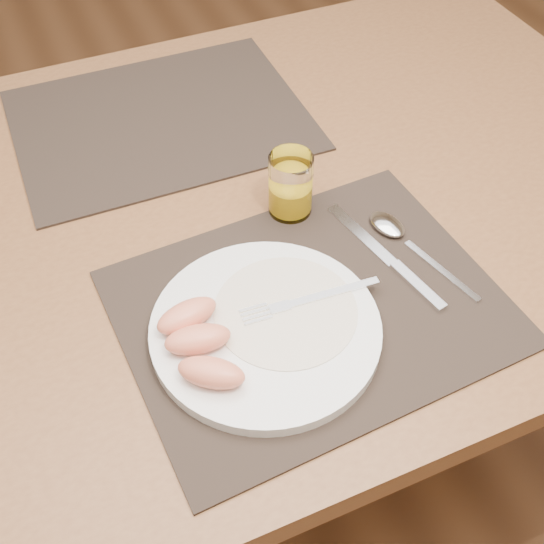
{
  "coord_description": "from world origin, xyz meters",
  "views": [
    {
      "loc": [
        -0.22,
        -0.68,
        1.4
      ],
      "look_at": [
        0.0,
        -0.16,
        0.77
      ],
      "focal_mm": 45.0,
      "sensor_mm": 36.0,
      "label": 1
    }
  ],
  "objects_px": {
    "table": "(228,244)",
    "placemat_far": "(160,120)",
    "placemat_near": "(311,308)",
    "knife": "(393,264)",
    "spoon": "(395,231)",
    "plate": "(266,329)",
    "fork": "(299,302)",
    "juice_glass": "(290,188)"
  },
  "relations": [
    {
      "from": "plate",
      "to": "fork",
      "type": "distance_m",
      "value": 0.05
    },
    {
      "from": "juice_glass",
      "to": "table",
      "type": "bearing_deg",
      "value": 145.06
    },
    {
      "from": "placemat_far",
      "to": "fork",
      "type": "bearing_deg",
      "value": -85.16
    },
    {
      "from": "spoon",
      "to": "juice_glass",
      "type": "distance_m",
      "value": 0.15
    },
    {
      "from": "table",
      "to": "placemat_far",
      "type": "xyz_separation_m",
      "value": [
        -0.03,
        0.22,
        0.09
      ]
    },
    {
      "from": "fork",
      "to": "knife",
      "type": "xyz_separation_m",
      "value": [
        0.14,
        0.02,
        -0.02
      ]
    },
    {
      "from": "table",
      "to": "placemat_far",
      "type": "height_order",
      "value": "placemat_far"
    },
    {
      "from": "table",
      "to": "juice_glass",
      "type": "xyz_separation_m",
      "value": [
        0.08,
        -0.05,
        0.13
      ]
    },
    {
      "from": "placemat_far",
      "to": "fork",
      "type": "relative_size",
      "value": 2.57
    },
    {
      "from": "plate",
      "to": "knife",
      "type": "height_order",
      "value": "plate"
    },
    {
      "from": "spoon",
      "to": "placemat_near",
      "type": "bearing_deg",
      "value": -156.47
    },
    {
      "from": "fork",
      "to": "juice_glass",
      "type": "height_order",
      "value": "juice_glass"
    },
    {
      "from": "placemat_near",
      "to": "plate",
      "type": "bearing_deg",
      "value": -167.01
    },
    {
      "from": "placemat_near",
      "to": "spoon",
      "type": "bearing_deg",
      "value": 23.53
    },
    {
      "from": "fork",
      "to": "spoon",
      "type": "relative_size",
      "value": 0.92
    },
    {
      "from": "placemat_far",
      "to": "knife",
      "type": "relative_size",
      "value": 2.06
    },
    {
      "from": "placemat_far",
      "to": "plate",
      "type": "bearing_deg",
      "value": -91.49
    },
    {
      "from": "placemat_near",
      "to": "knife",
      "type": "relative_size",
      "value": 2.06
    },
    {
      "from": "fork",
      "to": "juice_glass",
      "type": "relative_size",
      "value": 1.95
    },
    {
      "from": "table",
      "to": "placemat_far",
      "type": "bearing_deg",
      "value": 96.83
    },
    {
      "from": "knife",
      "to": "juice_glass",
      "type": "distance_m",
      "value": 0.17
    },
    {
      "from": "table",
      "to": "fork",
      "type": "relative_size",
      "value": 7.99
    },
    {
      "from": "spoon",
      "to": "juice_glass",
      "type": "height_order",
      "value": "juice_glass"
    },
    {
      "from": "plate",
      "to": "juice_glass",
      "type": "distance_m",
      "value": 0.22
    },
    {
      "from": "table",
      "to": "spoon",
      "type": "bearing_deg",
      "value": -39.53
    },
    {
      "from": "table",
      "to": "plate",
      "type": "bearing_deg",
      "value": -99.21
    },
    {
      "from": "placemat_near",
      "to": "juice_glass",
      "type": "bearing_deg",
      "value": 74.16
    },
    {
      "from": "knife",
      "to": "fork",
      "type": "bearing_deg",
      "value": -171.78
    },
    {
      "from": "placemat_near",
      "to": "fork",
      "type": "relative_size",
      "value": 2.57
    },
    {
      "from": "fork",
      "to": "juice_glass",
      "type": "xyz_separation_m",
      "value": [
        0.06,
        0.17,
        0.02
      ]
    },
    {
      "from": "table",
      "to": "placemat_near",
      "type": "height_order",
      "value": "placemat_near"
    },
    {
      "from": "fork",
      "to": "placemat_near",
      "type": "bearing_deg",
      "value": 3.64
    },
    {
      "from": "knife",
      "to": "table",
      "type": "bearing_deg",
      "value": 127.63
    },
    {
      "from": "placemat_far",
      "to": "spoon",
      "type": "relative_size",
      "value": 2.36
    },
    {
      "from": "knife",
      "to": "placemat_far",
      "type": "bearing_deg",
      "value": 113.28
    },
    {
      "from": "placemat_near",
      "to": "plate",
      "type": "height_order",
      "value": "plate"
    },
    {
      "from": "placemat_far",
      "to": "fork",
      "type": "xyz_separation_m",
      "value": [
        0.04,
        -0.44,
        0.02
      ]
    },
    {
      "from": "knife",
      "to": "spoon",
      "type": "bearing_deg",
      "value": 58.22
    },
    {
      "from": "placemat_near",
      "to": "knife",
      "type": "distance_m",
      "value": 0.13
    },
    {
      "from": "fork",
      "to": "juice_glass",
      "type": "bearing_deg",
      "value": 68.86
    },
    {
      "from": "placemat_near",
      "to": "fork",
      "type": "xyz_separation_m",
      "value": [
        -0.02,
        -0.0,
        0.02
      ]
    },
    {
      "from": "placemat_far",
      "to": "knife",
      "type": "xyz_separation_m",
      "value": [
        0.18,
        -0.42,
        0.0
      ]
    }
  ]
}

